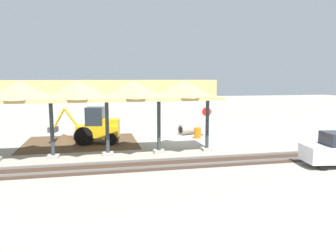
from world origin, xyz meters
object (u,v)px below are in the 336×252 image
at_px(stop_sign, 207,116).
at_px(traffic_barrel, 197,133).
at_px(concrete_pipe, 188,129).
at_px(backhoe, 96,127).

distance_m(stop_sign, traffic_barrel, 1.70).
relative_size(stop_sign, concrete_pipe, 1.44).
height_order(backhoe, traffic_barrel, backhoe).
bearing_deg(concrete_pipe, traffic_barrel, 97.98).
height_order(concrete_pipe, traffic_barrel, concrete_pipe).
distance_m(concrete_pipe, traffic_barrel, 1.97).
distance_m(stop_sign, concrete_pipe, 2.41).
bearing_deg(backhoe, concrete_pipe, -163.40).
bearing_deg(stop_sign, concrete_pipe, -53.46).
bearing_deg(backhoe, traffic_barrel, -176.91).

